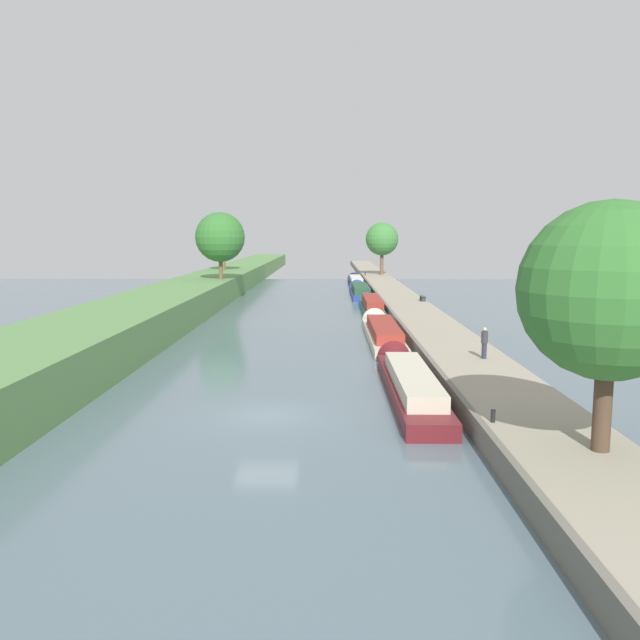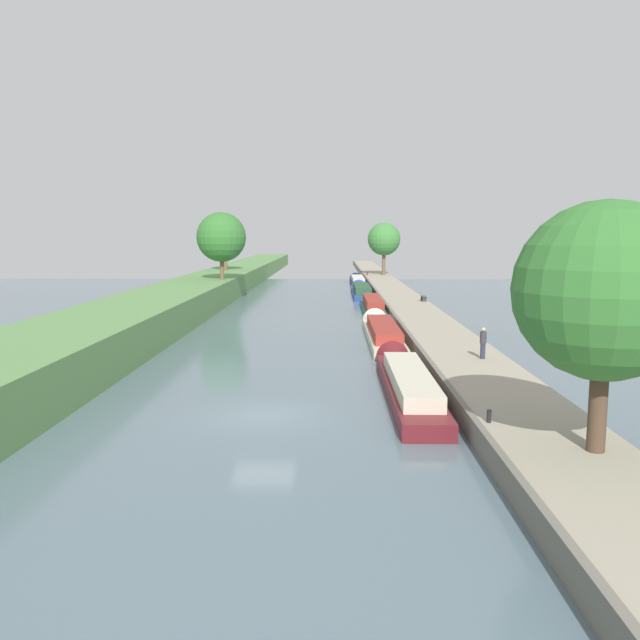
{
  "view_description": "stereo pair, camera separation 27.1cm",
  "coord_description": "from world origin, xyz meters",
  "views": [
    {
      "loc": [
        2.55,
        -25.42,
        7.4
      ],
      "look_at": [
        1.89,
        22.12,
        1.0
      ],
      "focal_mm": 36.1,
      "sensor_mm": 36.0,
      "label": 1
    },
    {
      "loc": [
        2.82,
        -25.41,
        7.4
      ],
      "look_at": [
        1.89,
        22.12,
        1.0
      ],
      "focal_mm": 36.1,
      "sensor_mm": 36.0,
      "label": 2
    }
  ],
  "objects": [
    {
      "name": "narrowboat_navy",
      "position": [
        6.48,
        69.2,
        0.5
      ],
      "size": [
        1.98,
        15.84,
        1.88
      ],
      "color": "#141E42",
      "rests_on": "ground_plane"
    },
    {
      "name": "tree_leftbank_downstream",
      "position": [
        -9.18,
        44.16,
        7.01
      ],
      "size": [
        5.34,
        5.34,
        7.23
      ],
      "color": "brown",
      "rests_on": "left_grassy_bank"
    },
    {
      "name": "narrowboat_blue",
      "position": [
        6.31,
        52.63,
        0.53
      ],
      "size": [
        2.18,
        15.93,
        2.09
      ],
      "color": "#283D93",
      "rests_on": "ground_plane"
    },
    {
      "name": "park_bench",
      "position": [
        11.7,
        37.08,
        1.23
      ],
      "size": [
        0.44,
        1.5,
        0.47
      ],
      "color": "#333338",
      "rests_on": "right_towpath"
    },
    {
      "name": "tree_leftbank_upstream",
      "position": [
        -11.84,
        62.33,
        6.93
      ],
      "size": [
        4.54,
        4.54,
        6.77
      ],
      "color": "brown",
      "rests_on": "left_grassy_bank"
    },
    {
      "name": "mooring_bollard_near",
      "position": [
        8.27,
        -3.63,
        1.11
      ],
      "size": [
        0.16,
        0.16,
        0.45
      ],
      "color": "black",
      "rests_on": "right_towpath"
    },
    {
      "name": "stone_quay",
      "position": [
        7.85,
        0.0,
        0.47
      ],
      "size": [
        0.25,
        260.0,
        0.94
      ],
      "color": "#6B665B",
      "rests_on": "ground_plane"
    },
    {
      "name": "person_walking",
      "position": [
        10.71,
        7.9,
        1.76
      ],
      "size": [
        0.34,
        0.34,
        1.66
      ],
      "color": "#282D42",
      "rests_on": "right_towpath"
    },
    {
      "name": "ground_plane",
      "position": [
        0.0,
        0.0,
        0.0
      ],
      "size": [
        160.0,
        160.0,
        0.0
      ],
      "primitive_type": "plane",
      "color": "slate"
    },
    {
      "name": "tree_rightbank_near",
      "position": [
        10.77,
        -6.54,
        5.73
      ],
      "size": [
        5.31,
        5.31,
        7.52
      ],
      "color": "#4C3828",
      "rests_on": "right_towpath"
    },
    {
      "name": "mooring_bollard_far",
      "position": [
        8.27,
        76.08,
        1.11
      ],
      "size": [
        0.16,
        0.16,
        0.45
      ],
      "color": "black",
      "rests_on": "right_towpath"
    },
    {
      "name": "narrowboat_teal",
      "position": [
        6.62,
        35.93,
        0.6
      ],
      "size": [
        1.85,
        13.92,
        2.04
      ],
      "color": "#195B60",
      "rests_on": "ground_plane"
    },
    {
      "name": "narrowboat_maroon",
      "position": [
        6.29,
        4.01,
        0.55
      ],
      "size": [
        1.99,
        14.45,
        1.95
      ],
      "color": "maroon",
      "rests_on": "ground_plane"
    },
    {
      "name": "tree_rightbank_midnear",
      "position": [
        10.96,
        77.28,
        6.51
      ],
      "size": [
        5.18,
        5.18,
        8.25
      ],
      "color": "brown",
      "rests_on": "right_towpath"
    },
    {
      "name": "narrowboat_cream",
      "position": [
        6.33,
        19.79,
        0.52
      ],
      "size": [
        2.13,
        15.58,
        2.02
      ],
      "color": "beige",
      "rests_on": "ground_plane"
    },
    {
      "name": "right_towpath",
      "position": [
        10.06,
        0.0,
        0.44
      ],
      "size": [
        4.18,
        260.0,
        0.89
      ],
      "color": "#9E937F",
      "rests_on": "ground_plane"
    }
  ]
}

